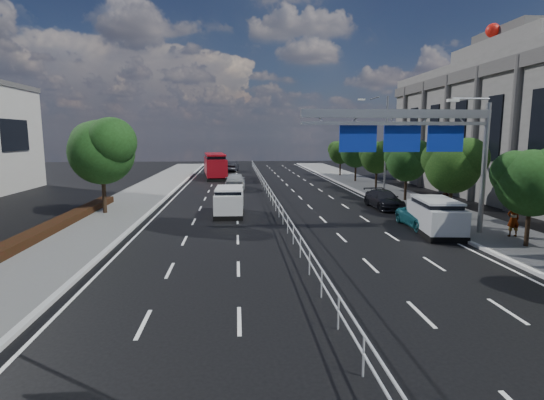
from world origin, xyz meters
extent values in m
plane|color=black|center=(0.00, 0.00, 0.00)|extent=(160.00, 160.00, 0.00)
cube|color=silver|center=(-9.00, 0.00, 0.07)|extent=(0.25, 140.00, 0.15)
cube|color=silver|center=(0.00, 22.50, 1.00)|extent=(0.05, 85.00, 0.05)
cube|color=silver|center=(0.00, 22.50, 0.55)|extent=(0.05, 85.00, 0.05)
cylinder|color=gray|center=(10.60, 10.00, 3.60)|extent=(0.28, 0.28, 7.20)
cube|color=gray|center=(5.60, 10.00, 6.60)|extent=(10.20, 0.25, 0.45)
cube|color=gray|center=(5.60, 10.00, 6.10)|extent=(10.20, 0.18, 0.18)
cylinder|color=gray|center=(9.60, 10.00, 7.40)|extent=(2.00, 0.10, 0.10)
cube|color=silver|center=(8.60, 10.00, 7.30)|extent=(0.60, 0.25, 0.15)
cube|color=#0E289B|center=(8.40, 10.18, 5.30)|extent=(2.00, 0.08, 1.40)
cube|color=white|center=(8.40, 10.23, 5.30)|extent=(1.80, 0.02, 1.20)
cube|color=#0E289B|center=(6.00, 10.18, 5.30)|extent=(2.00, 0.08, 1.40)
cube|color=white|center=(6.00, 10.23, 5.30)|extent=(1.80, 0.02, 1.20)
cube|color=#0E289B|center=(3.60, 10.18, 5.30)|extent=(2.00, 0.08, 1.40)
cube|color=white|center=(3.60, 10.23, 5.30)|extent=(1.80, 0.02, 1.20)
cylinder|color=gray|center=(10.80, 26.00, 4.50)|extent=(0.16, 0.16, 9.00)
cylinder|color=gray|center=(9.60, 26.00, 8.80)|extent=(0.10, 2.40, 0.10)
cube|color=silver|center=(8.40, 26.00, 8.65)|extent=(0.60, 0.25, 0.15)
cube|color=#4C4947|center=(16.90, 22.00, 10.60)|extent=(0.40, 36.00, 1.00)
sphere|color=#B2140C|center=(17.80, 22.00, 13.80)|extent=(1.10, 1.10, 1.10)
cylinder|color=black|center=(-12.00, 18.00, 1.75)|extent=(0.28, 0.28, 3.50)
sphere|color=#173511|center=(-12.00, 18.00, 4.34)|extent=(4.40, 4.40, 4.40)
sphere|color=#173511|center=(-11.12, 17.34, 5.04)|extent=(3.30, 3.30, 3.30)
sphere|color=#173511|center=(-12.77, 18.66, 4.90)|extent=(3.08, 3.08, 3.08)
cylinder|color=black|center=(11.20, 7.00, 1.30)|extent=(0.21, 0.21, 2.60)
sphere|color=#173511|center=(11.20, 7.00, 3.22)|extent=(3.20, 3.20, 3.20)
sphere|color=#173511|center=(10.64, 7.48, 3.64)|extent=(2.24, 2.24, 2.24)
cylinder|color=black|center=(11.20, 14.50, 1.40)|extent=(0.22, 0.22, 2.80)
sphere|color=#13330E|center=(11.20, 14.50, 3.47)|extent=(3.50, 3.50, 3.50)
sphere|color=#13330E|center=(11.90, 13.97, 4.03)|extent=(2.62, 2.62, 2.62)
sphere|color=#13330E|center=(10.59, 15.03, 3.92)|extent=(2.45, 2.45, 2.45)
cylinder|color=black|center=(11.20, 22.00, 1.35)|extent=(0.22, 0.22, 2.70)
sphere|color=#173511|center=(11.20, 22.00, 3.35)|extent=(3.30, 3.30, 3.30)
sphere|color=#173511|center=(11.86, 21.50, 3.89)|extent=(2.48, 2.48, 2.47)
sphere|color=#173511|center=(10.62, 22.50, 3.78)|extent=(2.31, 2.31, 2.31)
cylinder|color=black|center=(11.20, 29.50, 1.32)|extent=(0.21, 0.21, 2.65)
sphere|color=#13330E|center=(11.20, 29.50, 3.29)|extent=(3.20, 3.20, 3.20)
sphere|color=#13330E|center=(11.84, 29.02, 3.82)|extent=(2.40, 2.40, 2.40)
sphere|color=#13330E|center=(10.64, 29.98, 3.71)|extent=(2.24, 2.24, 2.24)
cylinder|color=black|center=(11.20, 37.00, 1.43)|extent=(0.23, 0.23, 2.85)
sphere|color=#173511|center=(11.20, 37.00, 3.53)|extent=(3.60, 3.60, 3.60)
sphere|color=#173511|center=(11.92, 36.46, 4.10)|extent=(2.70, 2.70, 2.70)
sphere|color=#173511|center=(10.57, 37.54, 3.99)|extent=(2.52, 2.52, 2.52)
cylinder|color=black|center=(11.20, 44.50, 1.30)|extent=(0.21, 0.21, 2.60)
sphere|color=#13330E|center=(11.20, 44.50, 3.22)|extent=(3.10, 3.10, 3.10)
sphere|color=#13330E|center=(11.82, 44.03, 3.74)|extent=(2.32, 2.33, 2.32)
sphere|color=#13330E|center=(10.66, 44.97, 3.64)|extent=(2.17, 2.17, 2.17)
cube|color=black|center=(-3.34, 17.19, 0.16)|extent=(2.05, 4.50, 0.32)
cube|color=silver|center=(-3.34, 17.19, 0.93)|extent=(2.01, 4.41, 1.31)
cube|color=black|center=(-3.34, 17.19, 1.58)|extent=(1.82, 3.19, 0.58)
cube|color=silver|center=(-3.34, 17.19, 1.87)|extent=(1.90, 3.45, 0.12)
cylinder|color=black|center=(-4.18, 15.77, 0.33)|extent=(0.30, 0.66, 0.65)
cylinder|color=black|center=(-2.59, 15.73, 0.33)|extent=(0.30, 0.66, 0.65)
cylinder|color=black|center=(-4.09, 18.65, 0.33)|extent=(0.30, 0.66, 0.65)
cylinder|color=black|center=(-2.51, 18.60, 0.33)|extent=(0.30, 0.66, 0.65)
cube|color=black|center=(-5.62, 43.82, 0.16)|extent=(3.59, 10.78, 0.32)
cube|color=maroon|center=(-5.62, 43.82, 1.52)|extent=(3.52, 10.56, 2.15)
cube|color=black|center=(-5.62, 43.82, 2.59)|extent=(3.03, 7.66, 0.95)
cube|color=maroon|center=(-5.62, 43.82, 3.06)|extent=(3.19, 8.29, 0.19)
cylinder|color=black|center=(-6.30, 40.31, 0.33)|extent=(0.34, 0.68, 0.65)
cylinder|color=black|center=(-4.23, 40.53, 0.33)|extent=(0.34, 0.68, 0.65)
cylinder|color=black|center=(-7.00, 47.12, 0.33)|extent=(0.34, 0.68, 0.65)
cylinder|color=black|center=(-4.94, 47.33, 0.33)|extent=(0.34, 0.68, 0.65)
imported|color=#A7AAAE|center=(-2.98, 31.91, 0.85)|extent=(2.08, 5.04, 1.71)
imported|color=black|center=(-3.54, 53.59, 0.81)|extent=(2.26, 5.06, 1.61)
cube|color=black|center=(8.30, 10.56, 0.16)|extent=(2.57, 4.94, 0.32)
cube|color=silver|center=(8.30, 10.56, 0.94)|extent=(2.52, 4.84, 1.34)
cube|color=black|center=(8.30, 10.56, 1.61)|extent=(2.20, 3.53, 0.59)
cube|color=silver|center=(8.30, 10.56, 1.91)|extent=(2.32, 3.82, 0.12)
cylinder|color=black|center=(7.29, 9.14, 0.33)|extent=(0.36, 0.69, 0.67)
cylinder|color=black|center=(8.93, 8.94, 0.33)|extent=(0.36, 0.69, 0.67)
cylinder|color=black|center=(7.67, 12.18, 0.33)|extent=(0.36, 0.69, 0.67)
cylinder|color=black|center=(9.31, 11.98, 0.33)|extent=(0.36, 0.69, 0.67)
imported|color=#175D68|center=(8.30, 12.00, 0.62)|extent=(2.09, 4.48, 1.24)
imported|color=black|center=(8.30, 19.00, 0.68)|extent=(2.10, 4.75, 1.36)
imported|color=gray|center=(11.79, 8.92, 1.08)|extent=(0.69, 0.46, 1.87)
imported|color=gray|center=(9.76, 12.54, 1.09)|extent=(1.09, 0.95, 1.90)
camera|label=1|loc=(-2.83, -11.98, 5.46)|focal=28.00mm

